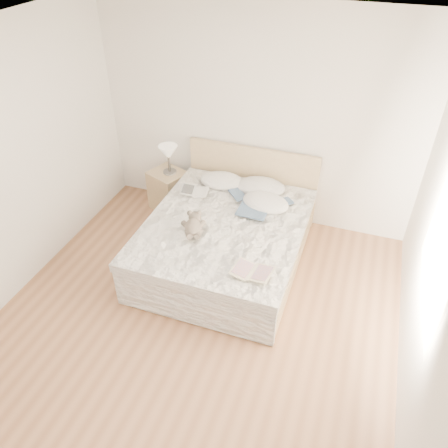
{
  "coord_description": "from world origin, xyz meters",
  "views": [
    {
      "loc": [
        1.29,
        -2.57,
        3.51
      ],
      "look_at": [
        0.01,
        1.05,
        0.62
      ],
      "focal_mm": 35.0,
      "sensor_mm": 36.0,
      "label": 1
    }
  ],
  "objects": [
    {
      "name": "pillow_right",
      "position": [
        0.34,
        1.58,
        0.64
      ],
      "size": [
        0.62,
        0.48,
        0.17
      ],
      "primitive_type": "ellipsoid",
      "rotation": [
        0.0,
        0.0,
        -0.17
      ],
      "color": "white",
      "rests_on": "bed"
    },
    {
      "name": "table_lamp",
      "position": [
        -1.08,
        1.96,
        0.84
      ],
      "size": [
        0.32,
        0.32,
        0.39
      ],
      "color": "#4B4742",
      "rests_on": "nightstand"
    },
    {
      "name": "wall_right",
      "position": [
        2.0,
        0.0,
        1.35
      ],
      "size": [
        0.02,
        4.5,
        2.7
      ],
      "primitive_type": "cube",
      "color": "silver",
      "rests_on": "ground"
    },
    {
      "name": "childrens_book",
      "position": [
        0.52,
        0.41,
        0.63
      ],
      "size": [
        0.43,
        0.32,
        0.03
      ],
      "primitive_type": "cube",
      "rotation": [
        0.0,
        0.0,
        -0.13
      ],
      "color": "beige",
      "rests_on": "bed"
    },
    {
      "name": "teddy_bear",
      "position": [
        -0.24,
        0.77,
        0.65
      ],
      "size": [
        0.34,
        0.39,
        0.17
      ],
      "primitive_type": null,
      "rotation": [
        0.0,
        0.0,
        0.39
      ],
      "color": "#64584C",
      "rests_on": "bed"
    },
    {
      "name": "wall_back",
      "position": [
        0.0,
        2.25,
        1.35
      ],
      "size": [
        4.0,
        0.02,
        2.7
      ],
      "primitive_type": "cube",
      "color": "silver",
      "rests_on": "ground"
    },
    {
      "name": "photo_book",
      "position": [
        -0.55,
        1.54,
        0.63
      ],
      "size": [
        0.4,
        0.32,
        0.03
      ],
      "primitive_type": "cube",
      "rotation": [
        0.0,
        0.0,
        0.22
      ],
      "color": "silver",
      "rests_on": "bed"
    },
    {
      "name": "ceiling",
      "position": [
        0.0,
        0.0,
        2.7
      ],
      "size": [
        4.0,
        4.5,
        0.0
      ],
      "primitive_type": "cube",
      "color": "silver",
      "rests_on": "ground"
    },
    {
      "name": "floor",
      "position": [
        0.0,
        0.0,
        0.0
      ],
      "size": [
        4.0,
        4.5,
        0.0
      ],
      "primitive_type": "cube",
      "color": "brown",
      "rests_on": "ground"
    },
    {
      "name": "pillow_left",
      "position": [
        -0.31,
        1.87,
        0.64
      ],
      "size": [
        0.58,
        0.42,
        0.16
      ],
      "primitive_type": "ellipsoid",
      "rotation": [
        0.0,
        0.0,
        0.07
      ],
      "color": "white",
      "rests_on": "bed"
    },
    {
      "name": "bed",
      "position": [
        0.0,
        1.19,
        0.31
      ],
      "size": [
        1.72,
        2.14,
        1.0
      ],
      "color": "tan",
      "rests_on": "floor"
    },
    {
      "name": "nightstand",
      "position": [
        -1.11,
        1.95,
        0.28
      ],
      "size": [
        0.57,
        0.54,
        0.56
      ],
      "primitive_type": "cube",
      "rotation": [
        0.0,
        0.0,
        -0.39
      ],
      "color": "tan",
      "rests_on": "floor"
    },
    {
      "name": "blouse",
      "position": [
        0.24,
        1.49,
        0.63
      ],
      "size": [
        0.55,
        0.58,
        0.02
      ],
      "primitive_type": null,
      "rotation": [
        0.0,
        0.0,
        -0.02
      ],
      "color": "#334965",
      "rests_on": "bed"
    },
    {
      "name": "pillow_middle",
      "position": [
        0.19,
        1.9,
        0.64
      ],
      "size": [
        0.63,
        0.46,
        0.18
      ],
      "primitive_type": "ellipsoid",
      "rotation": [
        0.0,
        0.0,
        0.08
      ],
      "color": "silver",
      "rests_on": "bed"
    },
    {
      "name": "window",
      "position": [
        1.99,
        0.3,
        1.45
      ],
      "size": [
        0.02,
        1.3,
        1.1
      ],
      "primitive_type": "cube",
      "color": "white",
      "rests_on": "wall_right"
    }
  ]
}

